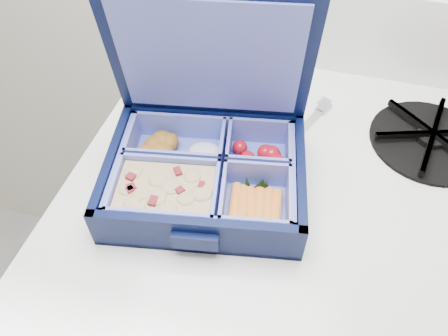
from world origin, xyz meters
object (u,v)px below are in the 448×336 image
(stove, at_px, (274,312))
(bento_box, at_px, (206,175))
(burner_grate, at_px, (432,136))
(fork, at_px, (298,134))

(stove, bearing_deg, bento_box, -153.94)
(stove, bearing_deg, burner_grate, 33.43)
(bento_box, relative_size, burner_grate, 1.44)
(burner_grate, distance_m, fork, 0.19)
(bento_box, height_order, fork, bento_box)
(stove, height_order, fork, fork)
(fork, bearing_deg, bento_box, -103.70)
(burner_grate, xyz_separation_m, fork, (-0.19, -0.04, -0.01))
(burner_grate, bearing_deg, fork, -169.11)
(stove, relative_size, burner_grate, 5.39)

